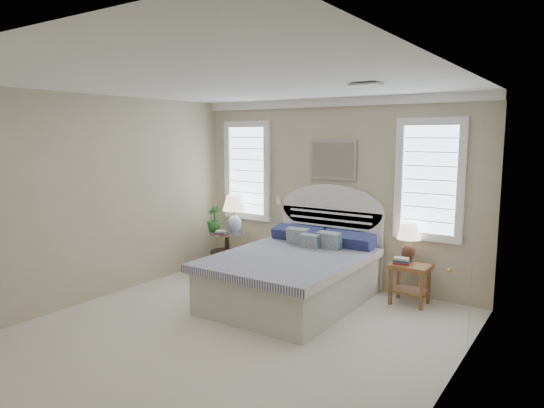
{
  "coord_description": "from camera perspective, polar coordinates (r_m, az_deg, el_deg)",
  "views": [
    {
      "loc": [
        3.2,
        -3.86,
        2.18
      ],
      "look_at": [
        -0.07,
        1.0,
        1.34
      ],
      "focal_mm": 32.0,
      "sensor_mm": 36.0,
      "label": 1
    }
  ],
  "objects": [
    {
      "name": "wall_right",
      "position": [
        4.06,
        19.74,
        -4.09
      ],
      "size": [
        0.02,
        5.0,
        2.7
      ],
      "primitive_type": "cube",
      "color": "#C7B995",
      "rests_on": "floor"
    },
    {
      "name": "floor",
      "position": [
        5.47,
        -5.41,
        -15.36
      ],
      "size": [
        4.5,
        5.0,
        0.01
      ],
      "primitive_type": "cube",
      "color": "beige",
      "rests_on": "ground"
    },
    {
      "name": "ceiling",
      "position": [
        5.05,
        -5.83,
        14.04
      ],
      "size": [
        4.5,
        5.0,
        0.01
      ],
      "primitive_type": "cube",
      "color": "white",
      "rests_on": "wall_back"
    },
    {
      "name": "crown_molding",
      "position": [
        7.1,
        7.25,
        11.8
      ],
      "size": [
        4.5,
        0.08,
        0.12
      ],
      "primitive_type": "cube",
      "color": "white",
      "rests_on": "wall_back"
    },
    {
      "name": "hvac_vent",
      "position": [
        5.1,
        10.99,
        13.64
      ],
      "size": [
        0.3,
        0.2,
        0.02
      ],
      "primitive_type": "cube",
      "color": "#B2B2B2",
      "rests_on": "ceiling"
    },
    {
      "name": "books_right",
      "position": [
        6.49,
        14.95,
        -6.49
      ],
      "size": [
        0.22,
        0.18,
        0.08
      ],
      "rotation": [
        0.0,
        0.0,
        0.15
      ],
      "color": "maroon",
      "rests_on": "nightstand_right"
    },
    {
      "name": "switch_plate",
      "position": [
        7.66,
        0.78,
        0.41
      ],
      "size": [
        0.08,
        0.01,
        0.12
      ],
      "primitive_type": "cube",
      "color": "white",
      "rests_on": "wall_back"
    },
    {
      "name": "bed",
      "position": [
        6.46,
        2.84,
        -7.98
      ],
      "size": [
        1.72,
        2.28,
        1.47
      ],
      "color": "#B5B29F",
      "rests_on": "floor"
    },
    {
      "name": "window_right",
      "position": [
        6.62,
        18.06,
        2.72
      ],
      "size": [
        0.9,
        0.06,
        1.6
      ],
      "primitive_type": "cube",
      "color": "#C9E6FF",
      "rests_on": "wall_back"
    },
    {
      "name": "floor_pot",
      "position": [
        7.8,
        -5.77,
        -6.75
      ],
      "size": [
        0.43,
        0.43,
        0.36
      ],
      "primitive_type": "cylinder",
      "rotation": [
        0.0,
        0.0,
        -0.08
      ],
      "color": "black",
      "rests_on": "floor"
    },
    {
      "name": "closet_door",
      "position": [
        5.25,
        22.71,
        -3.24
      ],
      "size": [
        0.02,
        1.8,
        2.4
      ],
      "primitive_type": "cube",
      "color": "white",
      "rests_on": "floor"
    },
    {
      "name": "books_left",
      "position": [
        7.62,
        -6.06,
        -3.39
      ],
      "size": [
        0.2,
        0.17,
        0.07
      ],
      "rotation": [
        0.0,
        0.0,
        0.37
      ],
      "color": "maroon",
      "rests_on": "side_table_left"
    },
    {
      "name": "window_left",
      "position": [
        7.95,
        -2.87,
        3.95
      ],
      "size": [
        0.9,
        0.06,
        1.6
      ],
      "primitive_type": "cube",
      "color": "#C9E6FF",
      "rests_on": "wall_back"
    },
    {
      "name": "lamp_right",
      "position": [
        6.61,
        15.8,
        -3.84
      ],
      "size": [
        0.36,
        0.36,
        0.51
      ],
      "rotation": [
        0.0,
        0.0,
        0.18
      ],
      "color": "black",
      "rests_on": "nightstand_right"
    },
    {
      "name": "potted_plant",
      "position": [
        7.86,
        -6.85,
        -1.76
      ],
      "size": [
        0.26,
        0.26,
        0.41
      ],
      "primitive_type": "imported",
      "rotation": [
        0.0,
        0.0,
        -0.13
      ],
      "color": "#34712D",
      "rests_on": "side_table_left"
    },
    {
      "name": "painting",
      "position": [
        7.1,
        7.13,
        5.18
      ],
      "size": [
        0.74,
        0.04,
        0.58
      ],
      "primitive_type": "cube",
      "color": "silver",
      "rests_on": "wall_back"
    },
    {
      "name": "wall_left",
      "position": [
        6.73,
        -20.54,
        0.55
      ],
      "size": [
        0.02,
        5.0,
        2.7
      ],
      "primitive_type": "cube",
      "color": "#C7B995",
      "rests_on": "floor"
    },
    {
      "name": "side_table_left",
      "position": [
        7.86,
        -5.28,
        -5.09
      ],
      "size": [
        0.56,
        0.56,
        0.63
      ],
      "color": "black",
      "rests_on": "floor"
    },
    {
      "name": "nightstand_right",
      "position": [
        6.56,
        15.94,
        -8.05
      ],
      "size": [
        0.5,
        0.4,
        0.53
      ],
      "color": "brown",
      "rests_on": "floor"
    },
    {
      "name": "lamp_left",
      "position": [
        7.77,
        -4.46,
        -0.63
      ],
      "size": [
        0.44,
        0.44,
        0.61
      ],
      "rotation": [
        0.0,
        0.0,
        -0.22
      ],
      "color": "white",
      "rests_on": "side_table_left"
    },
    {
      "name": "wall_back",
      "position": [
        7.17,
        7.21,
        1.44
      ],
      "size": [
        4.5,
        0.02,
        2.7
      ],
      "primitive_type": "cube",
      "color": "#C7B995",
      "rests_on": "floor"
    }
  ]
}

